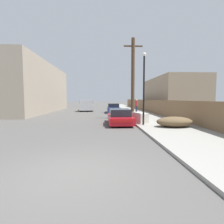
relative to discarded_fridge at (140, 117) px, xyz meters
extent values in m
plane|color=#4F4C49|center=(-3.69, -8.98, -0.51)|extent=(220.00, 220.00, 0.00)
cube|color=gray|center=(1.61, 14.52, -0.45)|extent=(4.20, 63.00, 0.12)
cube|color=silver|center=(0.00, 0.00, -0.01)|extent=(1.02, 1.88, 0.76)
cube|color=white|center=(0.00, 0.00, 0.38)|extent=(0.98, 1.80, 0.03)
cube|color=#333335|center=(0.06, 0.58, 0.41)|extent=(0.07, 0.20, 0.02)
cube|color=gray|center=(-0.06, 0.28, 0.40)|extent=(0.68, 0.21, 0.01)
cube|color=gray|center=(0.06, -0.26, 0.40)|extent=(0.68, 0.21, 0.01)
cube|color=red|center=(-1.60, 0.15, -0.11)|extent=(1.74, 4.36, 0.53)
cube|color=black|center=(-1.60, -0.25, 0.42)|extent=(1.50, 2.09, 0.53)
cube|color=#B21414|center=(-1.60, -2.05, -0.01)|extent=(1.35, 0.03, 0.18)
cylinder|color=black|center=(-2.34, 1.50, -0.19)|extent=(0.20, 0.64, 0.64)
cylinder|color=black|center=(-0.85, 1.50, -0.19)|extent=(0.20, 0.64, 0.64)
cylinder|color=black|center=(-2.34, -1.20, -0.19)|extent=(0.20, 0.64, 0.64)
cylinder|color=black|center=(-0.85, -1.20, -0.19)|extent=(0.20, 0.64, 0.64)
cube|color=#2D478C|center=(-1.41, 11.29, -0.04)|extent=(1.78, 4.42, 0.65)
cube|color=black|center=(-1.41, 11.12, 0.54)|extent=(1.51, 2.48, 0.51)
cube|color=#B21414|center=(-1.44, 9.08, 0.08)|extent=(1.34, 0.05, 0.23)
cylinder|color=black|center=(-2.13, 12.67, -0.18)|extent=(0.21, 0.67, 0.67)
cylinder|color=black|center=(-0.66, 12.65, -0.18)|extent=(0.21, 0.67, 0.67)
cylinder|color=black|center=(-2.17, 9.94, -0.18)|extent=(0.21, 0.67, 0.67)
cylinder|color=black|center=(-0.70, 9.92, -0.18)|extent=(0.21, 0.67, 0.67)
cube|color=silver|center=(-5.56, 15.27, 0.12)|extent=(2.46, 5.39, 0.86)
cube|color=silver|center=(-5.45, 13.83, 0.90)|extent=(2.12, 2.50, 0.71)
cube|color=black|center=(-5.45, 13.83, 0.92)|extent=(2.15, 2.46, 0.39)
cylinder|color=black|center=(-4.57, 13.72, -0.11)|extent=(0.32, 0.83, 0.81)
cylinder|color=black|center=(-6.31, 13.58, -0.11)|extent=(0.32, 0.83, 0.81)
cylinder|color=black|center=(-4.82, 16.96, -0.11)|extent=(0.32, 0.83, 0.81)
cylinder|color=black|center=(-6.56, 16.83, -0.11)|extent=(0.32, 0.83, 0.81)
cylinder|color=#4C3826|center=(0.02, 3.47, 3.43)|extent=(0.34, 0.34, 7.63)
cube|color=#4C3826|center=(0.02, 3.47, 6.48)|extent=(1.80, 0.12, 0.12)
cylinder|color=black|center=(-0.02, -1.28, 2.00)|extent=(0.12, 0.12, 4.79)
sphere|color=white|center=(-0.02, -1.28, 4.53)|extent=(0.26, 0.26, 0.26)
ellipsoid|color=brown|center=(1.83, -2.25, -0.05)|extent=(2.38, 1.48, 0.68)
cube|color=brown|center=(3.56, 11.77, 0.46)|extent=(0.08, 40.05, 1.71)
cube|color=tan|center=(-13.86, 13.35, 2.99)|extent=(7.00, 19.64, 7.00)
cube|color=gray|center=(8.06, 14.03, 2.09)|extent=(6.00, 13.12, 5.21)
cylinder|color=#282D42|center=(1.87, 11.01, 0.03)|extent=(0.28, 0.28, 0.85)
cylinder|color=#B72D33|center=(1.87, 11.01, 0.79)|extent=(0.34, 0.34, 0.67)
sphere|color=tan|center=(1.87, 11.01, 1.26)|extent=(0.25, 0.25, 0.25)
camera|label=1|loc=(-2.89, -13.48, 1.47)|focal=28.00mm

